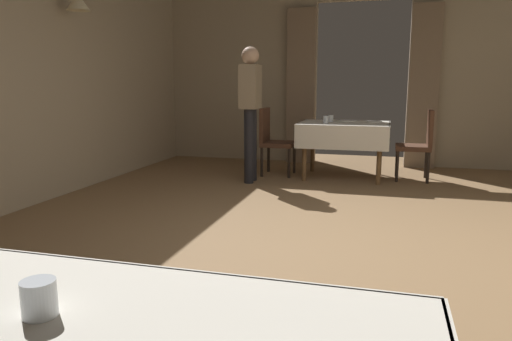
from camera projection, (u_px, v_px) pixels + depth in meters
name	position (u px, v px, depth m)	size (l,w,h in m)	color
ground	(323.00, 249.00, 3.77)	(10.08, 10.08, 0.00)	olive
wall_back	(361.00, 67.00, 7.47)	(6.40, 0.27, 3.00)	tan
dining_table_mid	(344.00, 131.00, 6.47)	(1.18, 0.94, 0.75)	brown
chair_mid_right	(420.00, 142.00, 6.32)	(0.44, 0.44, 0.93)	black
chair_mid_left	(273.00, 138.00, 6.72)	(0.44, 0.44, 0.93)	black
glass_near_c	(39.00, 298.00, 1.11)	(0.08, 0.08, 0.09)	silver
glass_mid_a	(326.00, 120.00, 6.31)	(0.07, 0.07, 0.10)	silver
plate_mid_b	(374.00, 122.00, 6.55)	(0.20, 0.20, 0.01)	white
plate_mid_c	(348.00, 121.00, 6.70)	(0.24, 0.24, 0.01)	white
glass_mid_d	(331.00, 119.00, 6.55)	(0.07, 0.07, 0.09)	silver
person_waiter_by_doorway	(250.00, 103.00, 6.13)	(0.23, 0.37, 1.72)	black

